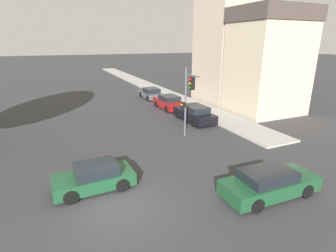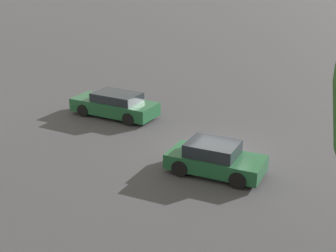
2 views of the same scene
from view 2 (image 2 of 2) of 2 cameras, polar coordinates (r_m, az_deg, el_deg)
ground_plane at (r=21.04m, az=6.14°, el=-3.16°), size 300.00×300.00×0.00m
crossing_car_0 at (r=18.82m, az=5.75°, el=-4.01°), size 3.91×2.01×1.31m
crossing_car_2 at (r=25.39m, az=-6.48°, el=2.59°), size 4.76×2.00×1.34m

